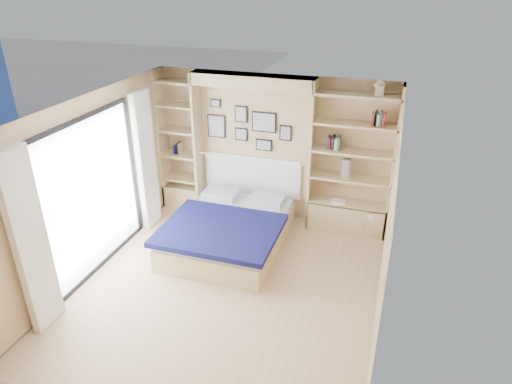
% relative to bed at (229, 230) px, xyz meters
% --- Properties ---
extents(ground, '(4.50, 4.50, 0.00)m').
position_rel_bed_xyz_m(ground, '(0.35, -1.03, -0.28)').
color(ground, tan).
rests_on(ground, ground).
extents(room_shell, '(4.50, 4.50, 4.50)m').
position_rel_bed_xyz_m(room_shell, '(-0.03, 0.49, 0.80)').
color(room_shell, tan).
rests_on(room_shell, ground).
extents(bed, '(1.74, 2.29, 1.07)m').
position_rel_bed_xyz_m(bed, '(0.00, 0.00, 0.00)').
color(bed, '#D1B97D').
rests_on(bed, ground).
extents(photo_gallery, '(1.48, 0.02, 0.82)m').
position_rel_bed_xyz_m(photo_gallery, '(-0.10, 1.19, 1.33)').
color(photo_gallery, black).
rests_on(photo_gallery, ground).
extents(reading_lamps, '(1.92, 0.12, 0.15)m').
position_rel_bed_xyz_m(reading_lamps, '(0.05, 0.97, 0.82)').
color(reading_lamps, silver).
rests_on(reading_lamps, ground).
extents(shelf_decor, '(3.52, 0.23, 2.03)m').
position_rel_bed_xyz_m(shelf_decor, '(1.43, 1.04, 1.41)').
color(shelf_decor, '#A51E1E').
rests_on(shelf_decor, ground).
extents(deck, '(3.20, 4.00, 0.05)m').
position_rel_bed_xyz_m(deck, '(-3.25, -1.03, -0.28)').
color(deck, '#665D4B').
rests_on(deck, ground).
extents(deck_chair, '(0.56, 0.89, 0.87)m').
position_rel_bed_xyz_m(deck_chair, '(-2.86, -0.98, 0.14)').
color(deck_chair, tan).
rests_on(deck_chair, ground).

